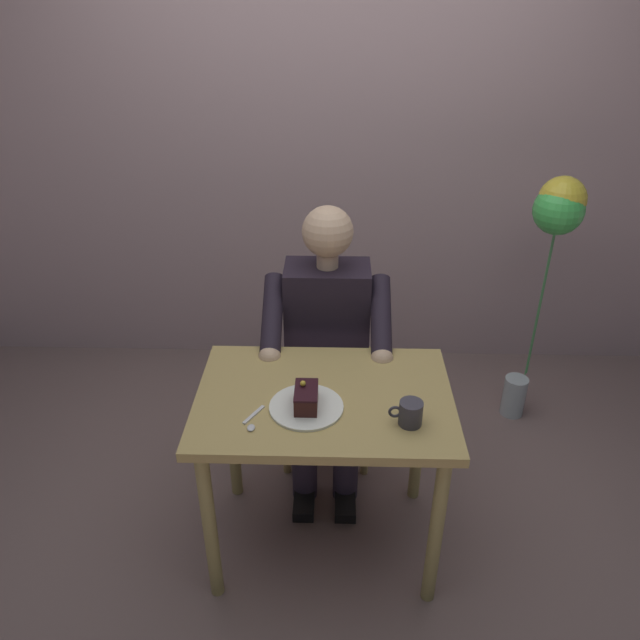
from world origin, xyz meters
TOP-DOWN VIEW (x-y plane):
  - ground_plane at (0.00, 0.00)m, footprint 14.00×14.00m
  - cafe_rear_panel at (0.00, -1.50)m, footprint 6.40×0.12m
  - dining_table at (0.00, 0.00)m, footprint 0.91×0.63m
  - chair at (0.00, -0.65)m, footprint 0.42×0.42m
  - seated_person at (0.00, -0.47)m, footprint 0.53×0.58m
  - dessert_plate at (0.06, 0.08)m, footprint 0.26×0.26m
  - cake_slice at (0.06, 0.07)m, footprint 0.08×0.13m
  - coffee_cup at (-0.29, 0.15)m, footprint 0.11×0.08m
  - dessert_spoon at (0.24, 0.16)m, footprint 0.07×0.14m
  - balloon_display at (-1.03, -0.90)m, footprint 0.23×0.23m

SIDE VIEW (x-z plane):
  - ground_plane at x=0.00m, z-range 0.00..0.00m
  - chair at x=0.00m, z-range 0.05..0.95m
  - dining_table at x=0.00m, z-range 0.26..1.00m
  - seated_person at x=0.00m, z-range 0.03..1.28m
  - dessert_spoon at x=0.24m, z-range 0.74..0.75m
  - dessert_plate at x=0.06m, z-range 0.74..0.75m
  - coffee_cup at x=-0.29m, z-range 0.74..0.83m
  - cake_slice at x=0.06m, z-range 0.74..0.83m
  - balloon_display at x=-1.03m, z-range 0.37..1.64m
  - cafe_rear_panel at x=0.00m, z-range 0.00..3.00m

